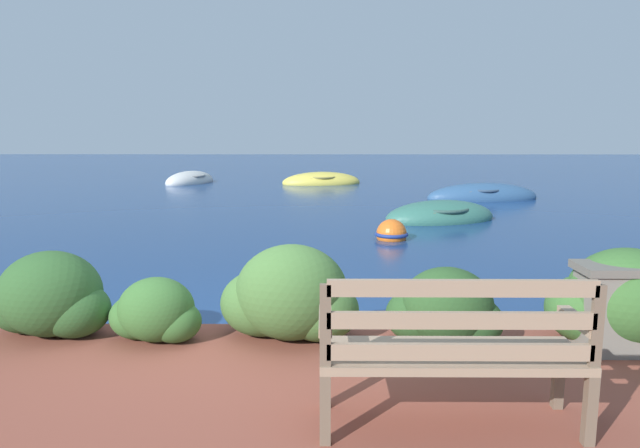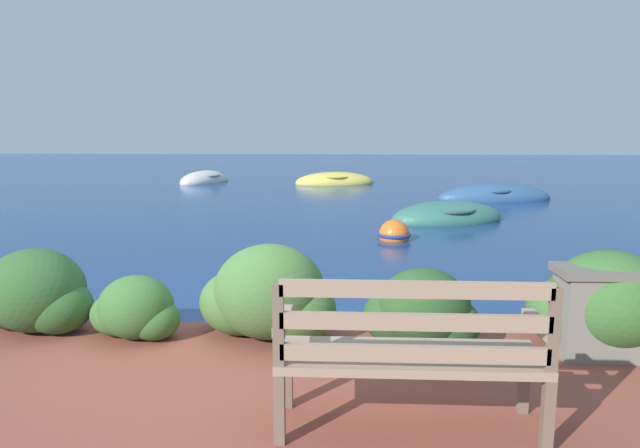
{
  "view_description": "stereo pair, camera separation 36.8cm",
  "coord_description": "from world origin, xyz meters",
  "px_view_note": "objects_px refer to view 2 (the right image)",
  "views": [
    {
      "loc": [
        0.69,
        -4.81,
        1.92
      ],
      "look_at": [
        0.62,
        4.06,
        0.44
      ],
      "focal_mm": 32.0,
      "sensor_mm": 36.0,
      "label": 1
    },
    {
      "loc": [
        1.06,
        -4.8,
        1.92
      ],
      "look_at": [
        0.62,
        4.06,
        0.44
      ],
      "focal_mm": 32.0,
      "sensor_mm": 36.0,
      "label": 2
    }
  ],
  "objects_px": {
    "park_bench": "(410,351)",
    "rowboat_nearest": "(447,218)",
    "rowboat_mid": "(494,198)",
    "rowboat_outer": "(205,181)",
    "rowboat_far": "(335,182)",
    "mooring_buoy": "(394,235)"
  },
  "relations": [
    {
      "from": "rowboat_nearest",
      "to": "park_bench",
      "type": "bearing_deg",
      "value": 59.95
    },
    {
      "from": "rowboat_mid",
      "to": "rowboat_outer",
      "type": "distance_m",
      "value": 10.41
    },
    {
      "from": "rowboat_outer",
      "to": "park_bench",
      "type": "bearing_deg",
      "value": -137.29
    },
    {
      "from": "park_bench",
      "to": "rowboat_nearest",
      "type": "relative_size",
      "value": 0.55
    },
    {
      "from": "mooring_buoy",
      "to": "park_bench",
      "type": "bearing_deg",
      "value": -93.86
    },
    {
      "from": "rowboat_far",
      "to": "mooring_buoy",
      "type": "bearing_deg",
      "value": 84.28
    },
    {
      "from": "rowboat_outer",
      "to": "rowboat_far",
      "type": "bearing_deg",
      "value": -68.77
    },
    {
      "from": "rowboat_nearest",
      "to": "rowboat_far",
      "type": "relative_size",
      "value": 0.92
    },
    {
      "from": "rowboat_nearest",
      "to": "rowboat_far",
      "type": "distance_m",
      "value": 8.58
    },
    {
      "from": "rowboat_outer",
      "to": "mooring_buoy",
      "type": "bearing_deg",
      "value": -125.36
    },
    {
      "from": "park_bench",
      "to": "rowboat_nearest",
      "type": "xyz_separation_m",
      "value": [
        1.74,
        8.96,
        -0.64
      ]
    },
    {
      "from": "rowboat_mid",
      "to": "park_bench",
      "type": "bearing_deg",
      "value": 65.78
    },
    {
      "from": "rowboat_nearest",
      "to": "rowboat_mid",
      "type": "bearing_deg",
      "value": -136.51
    },
    {
      "from": "rowboat_mid",
      "to": "mooring_buoy",
      "type": "distance_m",
      "value": 6.57
    },
    {
      "from": "park_bench",
      "to": "rowboat_far",
      "type": "bearing_deg",
      "value": 88.95
    },
    {
      "from": "park_bench",
      "to": "rowboat_mid",
      "type": "bearing_deg",
      "value": 70.08
    },
    {
      "from": "rowboat_mid",
      "to": "rowboat_far",
      "type": "distance_m",
      "value": 6.37
    },
    {
      "from": "rowboat_mid",
      "to": "rowboat_far",
      "type": "bearing_deg",
      "value": -53.6
    },
    {
      "from": "park_bench",
      "to": "mooring_buoy",
      "type": "height_order",
      "value": "park_bench"
    },
    {
      "from": "park_bench",
      "to": "rowboat_outer",
      "type": "xyz_separation_m",
      "value": [
        -5.58,
        17.45,
        -0.64
      ]
    },
    {
      "from": "rowboat_nearest",
      "to": "rowboat_outer",
      "type": "height_order",
      "value": "rowboat_outer"
    },
    {
      "from": "park_bench",
      "to": "mooring_buoy",
      "type": "xyz_separation_m",
      "value": [
        0.46,
        6.85,
        -0.61
      ]
    }
  ]
}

